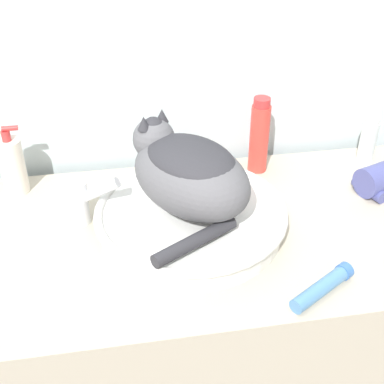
{
  "coord_description": "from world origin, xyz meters",
  "views": [
    {
      "loc": [
        -0.13,
        -0.62,
        1.57
      ],
      "look_at": [
        0.02,
        0.29,
        0.94
      ],
      "focal_mm": 50.0,
      "sensor_mm": 36.0,
      "label": 1
    }
  ],
  "objects_px": {
    "faucet": "(83,200)",
    "cream_tube": "(323,287)",
    "soap_pump_bottle": "(12,165)",
    "deodorant_stick": "(369,137)",
    "cat": "(188,171)",
    "shampoo_bottle_tall": "(259,136)"
  },
  "relations": [
    {
      "from": "faucet",
      "to": "soap_pump_bottle",
      "type": "height_order",
      "value": "soap_pump_bottle"
    },
    {
      "from": "cat",
      "to": "soap_pump_bottle",
      "type": "bearing_deg",
      "value": 26.3
    },
    {
      "from": "cream_tube",
      "to": "deodorant_stick",
      "type": "bearing_deg",
      "value": 57.2
    },
    {
      "from": "soap_pump_bottle",
      "to": "cream_tube",
      "type": "xyz_separation_m",
      "value": [
        0.61,
        -0.46,
        -0.06
      ]
    },
    {
      "from": "soap_pump_bottle",
      "to": "deodorant_stick",
      "type": "bearing_deg",
      "value": 0.0
    },
    {
      "from": "shampoo_bottle_tall",
      "to": "cream_tube",
      "type": "height_order",
      "value": "shampoo_bottle_tall"
    },
    {
      "from": "faucet",
      "to": "cream_tube",
      "type": "height_order",
      "value": "faucet"
    },
    {
      "from": "soap_pump_bottle",
      "to": "shampoo_bottle_tall",
      "type": "bearing_deg",
      "value": 0.0
    },
    {
      "from": "cat",
      "to": "soap_pump_bottle",
      "type": "distance_m",
      "value": 0.45
    },
    {
      "from": "shampoo_bottle_tall",
      "to": "cream_tube",
      "type": "relative_size",
      "value": 1.33
    },
    {
      "from": "cat",
      "to": "faucet",
      "type": "xyz_separation_m",
      "value": [
        -0.23,
        0.06,
        -0.09
      ]
    },
    {
      "from": "cat",
      "to": "soap_pump_bottle",
      "type": "relative_size",
      "value": 2.06
    },
    {
      "from": "faucet",
      "to": "cream_tube",
      "type": "distance_m",
      "value": 0.54
    },
    {
      "from": "deodorant_stick",
      "to": "soap_pump_bottle",
      "type": "bearing_deg",
      "value": 180.0
    },
    {
      "from": "deodorant_stick",
      "to": "shampoo_bottle_tall",
      "type": "height_order",
      "value": "shampoo_bottle_tall"
    },
    {
      "from": "soap_pump_bottle",
      "to": "cream_tube",
      "type": "relative_size",
      "value": 1.17
    },
    {
      "from": "deodorant_stick",
      "to": "soap_pump_bottle",
      "type": "xyz_separation_m",
      "value": [
        -0.91,
        0.0,
        0.0
      ]
    },
    {
      "from": "deodorant_stick",
      "to": "shampoo_bottle_tall",
      "type": "xyz_separation_m",
      "value": [
        -0.3,
        0.0,
        0.03
      ]
    },
    {
      "from": "cream_tube",
      "to": "shampoo_bottle_tall",
      "type": "bearing_deg",
      "value": 90.52
    },
    {
      "from": "deodorant_stick",
      "to": "cream_tube",
      "type": "height_order",
      "value": "deodorant_stick"
    },
    {
      "from": "soap_pump_bottle",
      "to": "cream_tube",
      "type": "bearing_deg",
      "value": -36.84
    },
    {
      "from": "faucet",
      "to": "shampoo_bottle_tall",
      "type": "height_order",
      "value": "shampoo_bottle_tall"
    }
  ]
}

